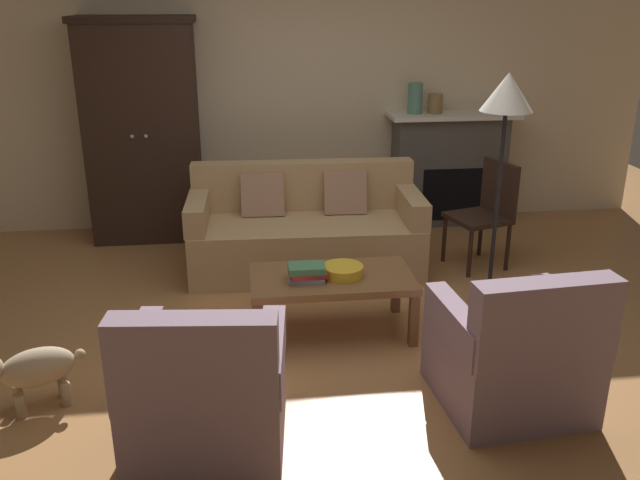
% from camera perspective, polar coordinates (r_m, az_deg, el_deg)
% --- Properties ---
extents(ground_plane, '(9.60, 9.60, 0.00)m').
position_cam_1_polar(ground_plane, '(4.66, 0.28, -8.09)').
color(ground_plane, '#B27A47').
extents(back_wall, '(7.20, 0.10, 2.80)m').
position_cam_1_polar(back_wall, '(6.69, -2.47, 13.22)').
color(back_wall, beige).
rests_on(back_wall, ground).
extents(fireplace, '(1.26, 0.48, 1.12)m').
position_cam_1_polar(fireplace, '(6.89, 10.84, 6.05)').
color(fireplace, '#4C4947').
rests_on(fireplace, ground).
extents(armoire, '(1.06, 0.57, 2.03)m').
position_cam_1_polar(armoire, '(6.47, -14.80, 8.93)').
color(armoire, black).
rests_on(armoire, ground).
extents(couch, '(1.94, 0.91, 0.86)m').
position_cam_1_polar(couch, '(5.66, -1.26, 0.68)').
color(couch, tan).
rests_on(couch, ground).
extents(coffee_table, '(1.10, 0.60, 0.42)m').
position_cam_1_polar(coffee_table, '(4.55, 1.02, -3.66)').
color(coffee_table, brown).
rests_on(coffee_table, ground).
extents(fruit_bowl, '(0.28, 0.28, 0.07)m').
position_cam_1_polar(fruit_bowl, '(4.52, 1.96, -2.62)').
color(fruit_bowl, gold).
rests_on(fruit_bowl, coffee_table).
extents(book_stack, '(0.26, 0.20, 0.11)m').
position_cam_1_polar(book_stack, '(4.44, -1.11, -2.78)').
color(book_stack, gray).
rests_on(book_stack, coffee_table).
extents(mantel_vase_jade, '(0.14, 0.14, 0.29)m').
position_cam_1_polar(mantel_vase_jade, '(6.64, 8.08, 11.81)').
color(mantel_vase_jade, slate).
rests_on(mantel_vase_jade, fireplace).
extents(mantel_vase_bronze, '(0.14, 0.14, 0.19)m').
position_cam_1_polar(mantel_vase_bronze, '(6.70, 9.75, 11.35)').
color(mantel_vase_bronze, olive).
rests_on(mantel_vase_bronze, fireplace).
extents(armchair_near_left, '(0.85, 0.84, 0.88)m').
position_cam_1_polar(armchair_near_left, '(3.49, -9.63, -12.90)').
color(armchair_near_left, gray).
rests_on(armchair_near_left, ground).
extents(armchair_near_right, '(0.83, 0.83, 0.88)m').
position_cam_1_polar(armchair_near_right, '(3.93, 16.14, -9.46)').
color(armchair_near_right, gray).
rests_on(armchair_near_right, ground).
extents(side_chair_wooden, '(0.55, 0.55, 0.90)m').
position_cam_1_polar(side_chair_wooden, '(5.84, 14.00, 2.69)').
color(side_chair_wooden, black).
rests_on(side_chair_wooden, ground).
extents(floor_lamp, '(0.36, 0.36, 1.71)m').
position_cam_1_polar(floor_lamp, '(4.84, 15.52, 10.84)').
color(floor_lamp, black).
rests_on(floor_lamp, ground).
extents(dog, '(0.54, 0.34, 0.39)m').
position_cam_1_polar(dog, '(4.12, -23.29, -10.06)').
color(dog, tan).
rests_on(dog, ground).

